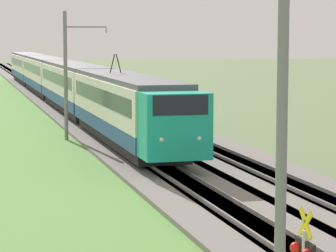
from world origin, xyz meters
The scene contains 7 objects.
ballast_main centered at (50.00, 0.00, 0.15)m, with size 240.00×4.40×0.30m.
ballast_adjacent centered at (50.00, -3.88, 0.15)m, with size 240.00×4.40×0.30m.
track_main centered at (50.00, 0.00, 0.16)m, with size 240.00×1.57×0.45m.
track_adjacent centered at (50.00, -3.88, 0.16)m, with size 240.00×1.57×0.45m.
passenger_train centered at (62.10, 0.00, 2.39)m, with size 81.81×2.92×5.10m.
catenary_mast_near centered at (4.33, 2.60, 4.12)m, with size 0.22×2.56×7.96m.
catenary_mast_mid centered at (36.00, 2.60, 3.90)m, with size 0.22×2.56×7.53m.
Camera 1 is at (-9.76, 8.65, 6.02)m, focal length 85.00 mm.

